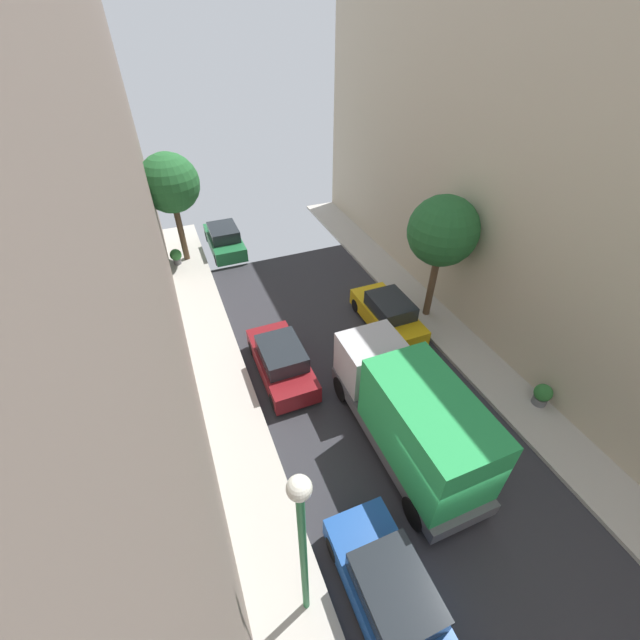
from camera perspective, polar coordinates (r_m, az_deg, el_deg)
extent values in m
plane|color=#2D2D33|center=(13.72, 16.68, -23.95)|extent=(32.00, 32.00, 0.00)
cube|color=#B7B2A8|center=(12.49, -5.63, -32.37)|extent=(2.00, 44.00, 0.15)
cube|color=#B7B2A8|center=(16.34, 31.50, -15.39)|extent=(2.00, 44.00, 0.15)
cube|color=#194799|center=(11.94, 9.77, -33.99)|extent=(1.76, 4.20, 0.76)
cube|color=#1E2328|center=(11.24, 10.68, -33.56)|extent=(1.56, 2.10, 0.64)
cylinder|color=black|center=(12.42, 1.99, -29.62)|extent=(0.22, 0.64, 0.64)
cylinder|color=black|center=(12.77, 9.19, -26.87)|extent=(0.22, 0.64, 0.64)
cube|color=maroon|center=(16.10, -5.49, -6.17)|extent=(1.76, 4.20, 0.76)
cube|color=#1E2328|center=(15.51, -5.47, -4.70)|extent=(1.56, 2.10, 0.64)
cylinder|color=black|center=(17.24, -9.49, -3.97)|extent=(0.22, 0.64, 0.64)
cylinder|color=black|center=(17.50, -4.56, -2.71)|extent=(0.22, 0.64, 0.64)
cylinder|color=black|center=(15.12, -6.47, -11.40)|extent=(0.22, 0.64, 0.64)
cylinder|color=black|center=(15.41, -0.85, -9.80)|extent=(0.22, 0.64, 0.64)
cube|color=#1E6638|center=(24.99, -13.35, 10.71)|extent=(1.76, 4.20, 0.76)
cube|color=#1E2328|center=(24.55, -13.52, 12.00)|extent=(1.56, 2.10, 0.64)
cylinder|color=black|center=(26.40, -15.63, 11.32)|extent=(0.22, 0.64, 0.64)
cylinder|color=black|center=(26.57, -12.29, 12.06)|extent=(0.22, 0.64, 0.64)
cylinder|color=black|center=(23.66, -14.36, 8.23)|extent=(0.22, 0.64, 0.64)
cylinder|color=black|center=(23.85, -10.68, 9.06)|extent=(0.22, 0.64, 0.64)
cube|color=gold|center=(18.56, 9.50, 0.53)|extent=(1.76, 4.20, 0.76)
cube|color=#1E2328|center=(18.04, 9.97, 2.00)|extent=(1.56, 2.10, 0.64)
cylinder|color=black|center=(19.43, 5.20, 2.08)|extent=(0.22, 0.64, 0.64)
cylinder|color=black|center=(20.08, 9.19, 3.06)|extent=(0.22, 0.64, 0.64)
cylinder|color=black|center=(17.38, 9.70, -3.59)|extent=(0.22, 0.64, 0.64)
cylinder|color=black|center=(18.10, 13.98, -2.29)|extent=(0.22, 0.64, 0.64)
cube|color=#4C4C51|center=(14.01, 11.58, -15.06)|extent=(2.20, 6.60, 0.50)
cube|color=#B7B7BC|center=(14.48, 7.22, -5.51)|extent=(2.10, 1.80, 1.70)
cube|color=green|center=(12.42, 14.89, -14.39)|extent=(2.24, 4.20, 2.40)
cylinder|color=black|center=(15.24, 3.17, -9.67)|extent=(0.30, 0.96, 0.96)
cylinder|color=black|center=(15.94, 9.64, -7.57)|extent=(0.30, 0.96, 0.96)
cylinder|color=black|center=(12.91, 13.38, -24.99)|extent=(0.30, 0.96, 0.96)
cylinder|color=black|center=(13.73, 20.72, -21.33)|extent=(0.30, 0.96, 0.96)
cylinder|color=brown|center=(23.94, -19.06, 11.63)|extent=(0.32, 0.32, 3.24)
sphere|color=#23602D|center=(22.92, -20.54, 17.71)|extent=(3.01, 3.01, 3.01)
cylinder|color=brown|center=(18.92, 15.53, 4.76)|extent=(0.32, 0.32, 3.15)
sphere|color=#23602D|center=(17.63, 17.01, 11.97)|extent=(2.93, 2.93, 2.93)
cylinder|color=slate|center=(17.13, 28.66, -9.91)|extent=(0.51, 0.51, 0.30)
sphere|color=#2D7233|center=(16.86, 29.08, -8.98)|extent=(0.64, 0.64, 0.64)
cylinder|color=slate|center=(24.22, -19.56, 7.85)|extent=(0.41, 0.41, 0.31)
sphere|color=#38843D|center=(24.03, -19.77, 8.69)|extent=(0.64, 0.64, 0.64)
cylinder|color=#26723F|center=(9.65, -2.32, -30.94)|extent=(0.16, 0.16, 5.33)
sphere|color=white|center=(7.02, -2.96, -22.70)|extent=(0.44, 0.44, 0.44)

